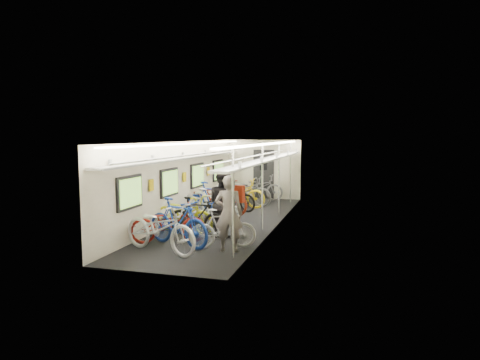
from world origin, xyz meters
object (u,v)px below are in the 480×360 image
Objects in this scene: bicycle_1 at (178,222)px; passenger_mid at (223,203)px; passenger_near at (229,213)px; backpack at (238,194)px; bicycle_0 at (160,228)px.

passenger_mid is at bearing -7.24° from bicycle_1.
passenger_near reaches higher than backpack.
backpack reaches higher than bicycle_1.
passenger_mid is at bearing -72.74° from passenger_near.
bicycle_1 is 1.32m from passenger_near.
bicycle_1 reaches higher than bicycle_0.
backpack is at bearing -46.87° from bicycle_0.
bicycle_0 is 2.06m from passenger_mid.
passenger_near is at bearing -51.10° from bicycle_0.
bicycle_0 is 1.89m from backpack.
bicycle_0 is 1.11× the size of bicycle_1.
passenger_mid is at bearing -4.74° from bicycle_0.
backpack is (1.61, 0.67, 0.73)m from bicycle_0.
bicycle_1 is at bearing -167.81° from backpack.
passenger_mid is (-0.58, 1.36, 0.00)m from passenger_near.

